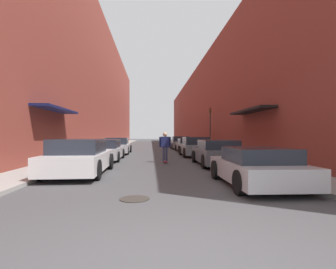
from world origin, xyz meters
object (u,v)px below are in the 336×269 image
(parked_car_right_0, at_px, (257,167))
(parked_car_right_4, at_px, (180,143))
(parked_car_left_0, at_px, (80,157))
(parked_car_left_2, at_px, (118,146))
(manhole_cover, at_px, (135,199))
(parked_car_right_3, at_px, (188,145))
(traffic_light, at_px, (210,124))
(parked_car_left_1, at_px, (106,150))
(parked_car_right_1, at_px, (217,153))
(skateboarder, at_px, (165,144))
(parked_car_right_2, at_px, (195,147))

(parked_car_right_0, height_order, parked_car_right_4, parked_car_right_4)
(parked_car_left_0, distance_m, parked_car_right_4, 19.33)
(parked_car_left_2, distance_m, manhole_cover, 15.47)
(parked_car_right_3, bearing_deg, manhole_cover, -102.25)
(traffic_light, bearing_deg, parked_car_right_3, -175.16)
(parked_car_left_1, distance_m, manhole_cover, 9.98)
(parked_car_left_2, distance_m, parked_car_right_4, 9.26)
(parked_car_right_1, distance_m, traffic_light, 11.03)
(parked_car_right_3, xyz_separation_m, skateboarder, (-2.57, -9.12, 0.44))
(parked_car_right_3, bearing_deg, skateboarder, -105.77)
(parked_car_right_1, bearing_deg, parked_car_left_2, 125.07)
(parked_car_right_0, bearing_deg, parked_car_left_2, 112.84)
(parked_car_right_2, bearing_deg, parked_car_left_1, -156.53)
(parked_car_right_1, bearing_deg, skateboarder, 151.64)
(parked_car_right_2, xyz_separation_m, skateboarder, (-2.37, -4.11, 0.37))
(parked_car_left_1, height_order, parked_car_right_4, parked_car_right_4)
(parked_car_left_0, height_order, manhole_cover, parked_car_left_0)
(skateboarder, relative_size, traffic_light, 0.43)
(parked_car_right_1, height_order, traffic_light, traffic_light)
(parked_car_left_0, bearing_deg, manhole_cover, -59.94)
(parked_car_right_2, distance_m, traffic_light, 5.95)
(skateboarder, bearing_deg, manhole_cover, -98.19)
(parked_car_right_2, relative_size, parked_car_right_4, 0.93)
(parked_car_left_2, xyz_separation_m, skateboarder, (3.46, -7.17, 0.41))
(traffic_light, bearing_deg, parked_car_left_0, -121.41)
(parked_car_right_0, relative_size, parked_car_right_4, 0.92)
(parked_car_left_0, bearing_deg, skateboarder, 49.26)
(parked_car_right_1, relative_size, skateboarder, 2.67)
(skateboarder, height_order, traffic_light, traffic_light)
(parked_car_right_0, height_order, parked_car_right_2, parked_car_right_2)
(parked_car_left_1, bearing_deg, parked_car_left_2, 89.77)
(parked_car_left_0, distance_m, skateboarder, 5.39)
(parked_car_left_2, relative_size, parked_car_right_1, 1.07)
(parked_car_right_4, bearing_deg, traffic_light, -66.06)
(parked_car_left_0, bearing_deg, parked_car_left_1, 89.68)
(parked_car_right_0, distance_m, traffic_light, 16.27)
(traffic_light, bearing_deg, parked_car_left_1, -136.49)
(parked_car_left_0, relative_size, manhole_cover, 6.61)
(parked_car_left_2, distance_m, parked_car_right_2, 6.58)
(parked_car_right_3, height_order, traffic_light, traffic_light)
(parked_car_right_2, bearing_deg, parked_car_right_4, 89.69)
(parked_car_left_2, xyz_separation_m, parked_car_right_1, (6.00, -8.54, -0.00))
(parked_car_left_2, relative_size, parked_car_right_2, 1.19)
(parked_car_right_2, height_order, parked_car_right_4, parked_car_right_2)
(skateboarder, bearing_deg, parked_car_left_1, 155.72)
(parked_car_left_2, bearing_deg, parked_car_right_0, -67.16)
(parked_car_right_4, distance_m, manhole_cover, 22.73)
(parked_car_right_2, relative_size, manhole_cover, 5.72)
(parked_car_right_0, xyz_separation_m, parked_car_right_3, (0.19, 15.82, 0.02))
(traffic_light, bearing_deg, manhole_cover, -108.49)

